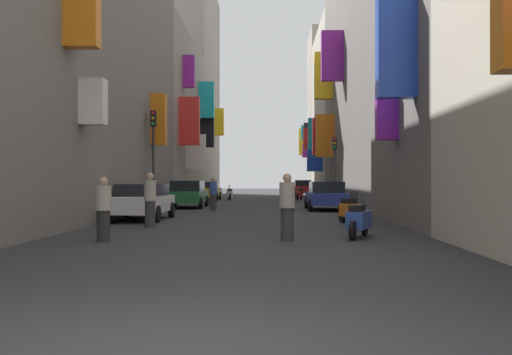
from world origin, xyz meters
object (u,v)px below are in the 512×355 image
(parked_car_red, at_px, (302,188))
(pedestrian_near_left, at_px, (213,194))
(scooter_blue, at_px, (359,220))
(pedestrian_mid_street, at_px, (287,207))
(parked_car_white, at_px, (142,201))
(scooter_black, at_px, (293,195))
(parked_car_green, at_px, (187,193))
(traffic_light_near_corner, at_px, (153,144))
(scooter_red, at_px, (299,194))
(pedestrian_near_right, at_px, (150,200))
(pedestrian_far_away, at_px, (288,192))
(traffic_light_far_corner, at_px, (334,159))
(scooter_silver, at_px, (219,193))
(pedestrian_crossing, at_px, (103,210))
(parked_car_yellow, at_px, (207,190))
(scooter_white, at_px, (230,194))
(scooter_orange, at_px, (352,210))
(parked_car_blue, at_px, (326,195))

(parked_car_red, bearing_deg, pedestrian_near_left, -102.29)
(scooter_blue, relative_size, pedestrian_mid_street, 1.10)
(parked_car_white, height_order, scooter_black, parked_car_white)
(parked_car_green, xyz_separation_m, traffic_light_near_corner, (-0.93, -4.60, 2.43))
(scooter_red, bearing_deg, parked_car_red, 85.61)
(scooter_red, bearing_deg, scooter_blue, -89.83)
(scooter_black, distance_m, pedestrian_near_right, 23.59)
(pedestrian_far_away, bearing_deg, scooter_red, 84.22)
(parked_car_green, xyz_separation_m, traffic_light_far_corner, (8.27, 2.26, 1.98))
(parked_car_red, xyz_separation_m, scooter_silver, (-7.47, -6.80, -0.33))
(scooter_blue, bearing_deg, traffic_light_far_corner, 85.56)
(parked_car_green, xyz_separation_m, pedestrian_crossing, (0.51, -17.33, 0.00))
(parked_car_green, relative_size, scooter_black, 2.27)
(parked_car_yellow, bearing_deg, pedestrian_crossing, -88.48)
(scooter_red, distance_m, pedestrian_near_left, 16.50)
(scooter_white, distance_m, traffic_light_near_corner, 17.36)
(scooter_silver, bearing_deg, scooter_blue, -78.67)
(scooter_red, relative_size, scooter_blue, 0.97)
(parked_car_white, bearing_deg, parked_car_green, 88.16)
(pedestrian_near_right, bearing_deg, scooter_white, 88.58)
(scooter_orange, height_order, pedestrian_near_left, pedestrian_near_left)
(scooter_black, xyz_separation_m, pedestrian_mid_street, (-1.19, -26.68, 0.36))
(parked_car_white, bearing_deg, parked_car_red, 76.73)
(scooter_black, relative_size, traffic_light_near_corner, 0.39)
(scooter_red, distance_m, pedestrian_crossing, 30.60)
(parked_car_red, distance_m, parked_car_white, 34.51)
(pedestrian_mid_street, xyz_separation_m, traffic_light_far_corner, (3.31, 19.20, 1.93))
(pedestrian_near_left, bearing_deg, scooter_silver, 94.48)
(scooter_blue, bearing_deg, pedestrian_near_left, 111.18)
(scooter_white, xyz_separation_m, pedestrian_near_left, (0.33, -15.49, 0.36))
(scooter_black, height_order, traffic_light_far_corner, traffic_light_far_corner)
(pedestrian_crossing, height_order, traffic_light_near_corner, traffic_light_near_corner)
(parked_car_white, height_order, scooter_silver, parked_car_white)
(scooter_black, height_order, pedestrian_crossing, pedestrian_crossing)
(parked_car_blue, height_order, pedestrian_near_right, pedestrian_near_right)
(scooter_orange, xyz_separation_m, traffic_light_far_corner, (0.96, 13.83, 2.29))
(scooter_red, height_order, scooter_silver, same)
(scooter_white, bearing_deg, scooter_red, 2.51)
(parked_car_white, distance_m, scooter_black, 20.46)
(pedestrian_mid_street, bearing_deg, pedestrian_far_away, 88.26)
(parked_car_white, relative_size, parked_car_blue, 0.98)
(pedestrian_mid_street, bearing_deg, scooter_silver, 98.05)
(parked_car_blue, bearing_deg, pedestrian_near_right, -121.13)
(parked_car_white, xyz_separation_m, pedestrian_near_left, (2.04, 6.58, 0.10))
(parked_car_blue, xyz_separation_m, scooter_black, (-1.18, 12.10, -0.29))
(scooter_white, bearing_deg, pedestrian_mid_street, -83.08)
(scooter_red, height_order, pedestrian_far_away, pedestrian_far_away)
(scooter_blue, bearing_deg, pedestrian_mid_street, -159.97)
(parked_car_green, relative_size, traffic_light_near_corner, 0.89)
(scooter_orange, xyz_separation_m, scooter_white, (-5.91, 23.96, 0.00))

